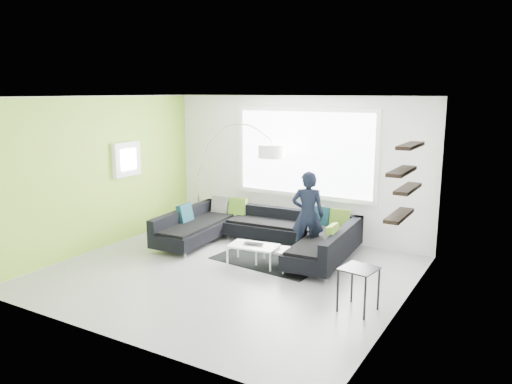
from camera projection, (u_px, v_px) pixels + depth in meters
ground at (227, 273)px, 8.05m from camera, size 5.50×5.50×0.00m
room_shell at (235, 161)px, 7.84m from camera, size 5.54×5.04×2.82m
sectional_sofa at (257, 234)px, 9.10m from camera, size 3.50×2.30×0.73m
rug at (274, 258)px, 8.75m from camera, size 2.02×1.57×0.01m
coffee_table at (265, 255)px, 8.40m from camera, size 1.12×0.74×0.34m
arc_lamp at (198, 176)px, 10.50m from camera, size 2.21×1.05×2.27m
side_table at (358, 289)px, 6.61m from camera, size 0.50×0.50×0.60m
person at (308, 215)px, 8.66m from camera, size 0.79×0.71×1.55m
laptop at (252, 245)px, 8.35m from camera, size 0.42×0.34×0.03m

